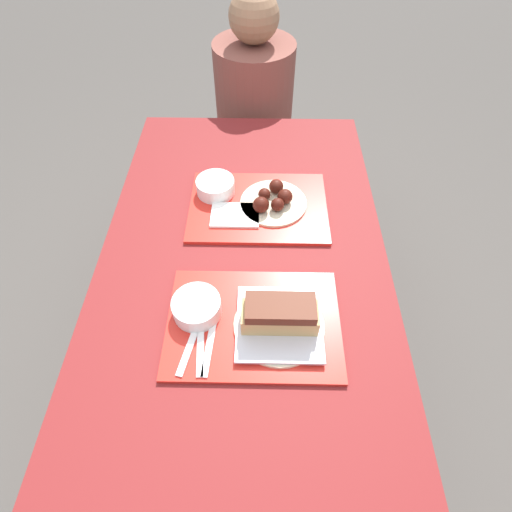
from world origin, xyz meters
name	(u,v)px	position (x,y,z in m)	size (l,w,h in m)	color
ground_plane	(247,381)	(0.00, 0.00, 0.00)	(12.00, 12.00, 0.00)	#4C4742
picnic_table	(243,293)	(0.00, 0.00, 0.66)	(0.81, 1.48, 0.77)	maroon
picnic_bench_far	(252,164)	(0.00, 0.96, 0.38)	(0.77, 0.28, 0.46)	maroon
tray_near	(254,323)	(0.03, -0.16, 0.78)	(0.42, 0.30, 0.01)	red
tray_far	(258,207)	(0.04, 0.24, 0.78)	(0.42, 0.30, 0.01)	red
bowl_coleslaw_near	(197,307)	(-0.10, -0.14, 0.81)	(0.12, 0.12, 0.05)	white
brisket_sandwich_plate	(280,318)	(0.10, -0.17, 0.82)	(0.22, 0.22, 0.10)	beige
plastic_fork_near	(201,342)	(-0.09, -0.22, 0.79)	(0.03, 0.17, 0.00)	white
plastic_knife_near	(210,343)	(-0.07, -0.22, 0.79)	(0.03, 0.17, 0.00)	white
plastic_spoon_near	(191,342)	(-0.11, -0.22, 0.79)	(0.05, 0.17, 0.00)	white
condiment_packet	(262,297)	(0.05, -0.09, 0.79)	(0.04, 0.03, 0.01)	#3F3F47
bowl_coleslaw_far	(215,186)	(-0.10, 0.30, 0.81)	(0.12, 0.12, 0.05)	white
wings_plate_far	(273,200)	(0.08, 0.25, 0.80)	(0.20, 0.20, 0.06)	beige
napkin_far	(235,215)	(-0.03, 0.20, 0.79)	(0.14, 0.10, 0.01)	white
person_seated_across	(254,95)	(0.01, 0.96, 0.75)	(0.33, 0.33, 0.69)	brown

